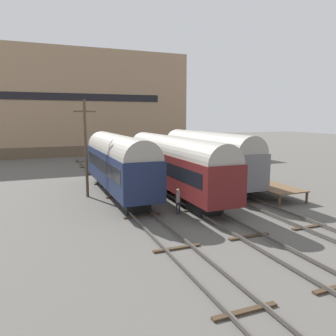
{
  "coord_description": "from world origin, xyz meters",
  "views": [
    {
      "loc": [
        -10.87,
        -23.76,
        6.76
      ],
      "look_at": [
        0.0,
        3.38,
        2.2
      ],
      "focal_mm": 35.0,
      "sensor_mm": 36.0,
      "label": 1
    }
  ],
  "objects_px": {
    "train_car_maroon": "(173,162)",
    "person_worker": "(178,199)",
    "bench": "(236,170)",
    "utility_pole": "(86,147)",
    "train_car_grey": "(207,156)",
    "train_car_navy": "(118,161)"
  },
  "relations": [
    {
      "from": "person_worker",
      "to": "train_car_grey",
      "type": "bearing_deg",
      "value": 49.88
    },
    {
      "from": "train_car_maroon",
      "to": "train_car_grey",
      "type": "distance_m",
      "value": 4.93
    },
    {
      "from": "bench",
      "to": "person_worker",
      "type": "bearing_deg",
      "value": -143.15
    },
    {
      "from": "bench",
      "to": "train_car_maroon",
      "type": "bearing_deg",
      "value": -168.33
    },
    {
      "from": "train_car_navy",
      "to": "person_worker",
      "type": "bearing_deg",
      "value": -70.64
    },
    {
      "from": "person_worker",
      "to": "utility_pole",
      "type": "distance_m",
      "value": 9.7
    },
    {
      "from": "train_car_grey",
      "to": "person_worker",
      "type": "relative_size",
      "value": 8.23
    },
    {
      "from": "train_car_navy",
      "to": "utility_pole",
      "type": "xyz_separation_m",
      "value": [
        -2.64,
        0.44,
        1.27
      ]
    },
    {
      "from": "person_worker",
      "to": "utility_pole",
      "type": "xyz_separation_m",
      "value": [
        -5.15,
        7.59,
        3.16
      ]
    },
    {
      "from": "train_car_maroon",
      "to": "train_car_grey",
      "type": "relative_size",
      "value": 1.17
    },
    {
      "from": "train_car_maroon",
      "to": "person_worker",
      "type": "relative_size",
      "value": 9.61
    },
    {
      "from": "train_car_maroon",
      "to": "utility_pole",
      "type": "relative_size",
      "value": 2.14
    },
    {
      "from": "person_worker",
      "to": "utility_pole",
      "type": "height_order",
      "value": "utility_pole"
    },
    {
      "from": "train_car_grey",
      "to": "person_worker",
      "type": "height_order",
      "value": "train_car_grey"
    },
    {
      "from": "train_car_navy",
      "to": "train_car_grey",
      "type": "distance_m",
      "value": 8.93
    },
    {
      "from": "bench",
      "to": "utility_pole",
      "type": "bearing_deg",
      "value": 177.77
    },
    {
      "from": "train_car_navy",
      "to": "person_worker",
      "type": "relative_size",
      "value": 8.27
    },
    {
      "from": "train_car_grey",
      "to": "utility_pole",
      "type": "bearing_deg",
      "value": -179.96
    },
    {
      "from": "train_car_grey",
      "to": "utility_pole",
      "type": "distance_m",
      "value": 11.62
    },
    {
      "from": "train_car_maroon",
      "to": "utility_pole",
      "type": "distance_m",
      "value": 7.52
    },
    {
      "from": "train_car_grey",
      "to": "bench",
      "type": "xyz_separation_m",
      "value": [
        2.97,
        -0.57,
        -1.53
      ]
    },
    {
      "from": "train_car_grey",
      "to": "person_worker",
      "type": "distance_m",
      "value": 10.12
    }
  ]
}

